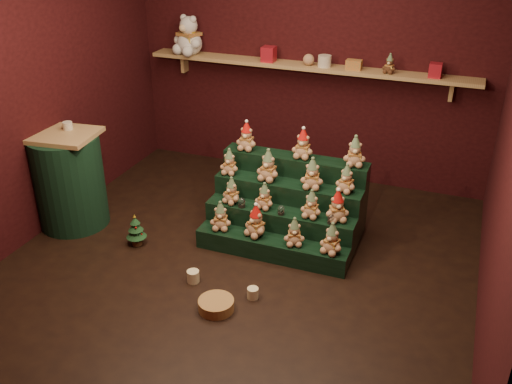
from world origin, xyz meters
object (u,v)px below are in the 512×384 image
at_px(mini_christmas_tree, 136,230).
at_px(riser_tier_front, 271,248).
at_px(brown_bear, 390,64).
at_px(mug_right, 253,293).
at_px(wicker_basket, 216,305).
at_px(snow_globe_c, 331,219).
at_px(side_table, 69,180).
at_px(snow_globe_b, 281,210).
at_px(mug_left, 193,276).
at_px(white_bear, 189,30).
at_px(snow_globe_a, 242,202).

bearing_deg(mini_christmas_tree, riser_tier_front, 11.77).
bearing_deg(brown_bear, mug_right, -94.29).
bearing_deg(wicker_basket, snow_globe_c, 57.99).
height_order(riser_tier_front, snow_globe_c, snow_globe_c).
bearing_deg(mini_christmas_tree, side_table, 170.40).
bearing_deg(snow_globe_b, mug_left, -124.30).
xyz_separation_m(mug_right, white_bear, (-1.67, 2.31, 1.55)).
bearing_deg(riser_tier_front, snow_globe_a, 155.54).
distance_m(side_table, wicker_basket, 2.07).
bearing_deg(mug_right, white_bear, 125.81).
distance_m(snow_globe_a, mini_christmas_tree, 1.02).
bearing_deg(side_table, mug_right, -20.31).
distance_m(riser_tier_front, mug_right, 0.63).
distance_m(snow_globe_b, white_bear, 2.53).
xyz_separation_m(snow_globe_c, mug_right, (-0.43, -0.78, -0.36)).
bearing_deg(mug_left, white_bear, 116.05).
distance_m(snow_globe_a, wicker_basket, 1.11).
height_order(mug_left, wicker_basket, mug_left).
bearing_deg(side_table, wicker_basket, -28.41).
height_order(snow_globe_a, wicker_basket, snow_globe_a).
relative_size(side_table, wicker_basket, 3.37).
xyz_separation_m(riser_tier_front, mug_right, (0.06, -0.62, -0.04)).
relative_size(snow_globe_a, mini_christmas_tree, 0.29).
relative_size(snow_globe_b, brown_bear, 0.45).
bearing_deg(snow_globe_a, mini_christmas_tree, -154.81).
distance_m(mug_left, white_bear, 2.97).
bearing_deg(snow_globe_b, wicker_basket, -100.03).
distance_m(snow_globe_b, mug_left, 0.98).
bearing_deg(mini_christmas_tree, wicker_basket, -29.10).
relative_size(mug_right, wicker_basket, 0.33).
relative_size(mug_right, white_bear, 0.17).
bearing_deg(mug_right, mug_left, 177.27).
xyz_separation_m(riser_tier_front, mug_left, (-0.49, -0.60, -0.04)).
xyz_separation_m(riser_tier_front, snow_globe_b, (0.03, 0.16, 0.31)).
height_order(snow_globe_b, snow_globe_c, snow_globe_c).
bearing_deg(side_table, riser_tier_front, -3.41).
relative_size(snow_globe_b, mug_left, 0.82).
bearing_deg(riser_tier_front, snow_globe_c, 18.04).
bearing_deg(riser_tier_front, mug_right, -84.13).
relative_size(snow_globe_a, mug_left, 0.88).
xyz_separation_m(side_table, mini_christmas_tree, (0.79, -0.13, -0.32)).
height_order(riser_tier_front, mug_right, riser_tier_front).
height_order(snow_globe_c, mug_left, snow_globe_c).
xyz_separation_m(riser_tier_front, snow_globe_a, (-0.35, 0.16, 0.32)).
bearing_deg(snow_globe_a, white_bear, 129.34).
relative_size(snow_globe_a, snow_globe_c, 1.02).
height_order(side_table, wicker_basket, side_table).
bearing_deg(snow_globe_b, riser_tier_front, -100.97).
xyz_separation_m(mug_right, brown_bear, (0.58, 2.31, 1.37)).
xyz_separation_m(snow_globe_a, wicker_basket, (0.20, -1.03, -0.36)).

